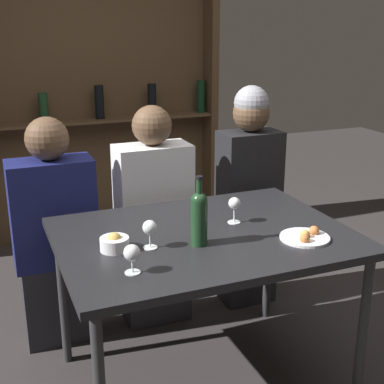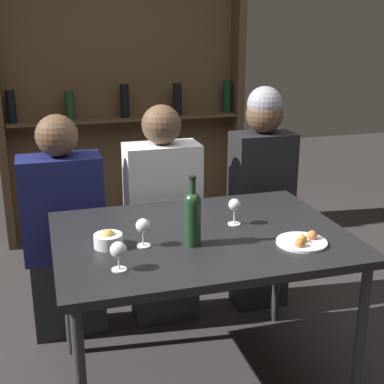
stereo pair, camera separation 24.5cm
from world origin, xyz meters
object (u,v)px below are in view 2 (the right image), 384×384
at_px(food_plate_0, 303,241).
at_px(seated_person_right, 261,200).
at_px(wine_bottle, 193,216).
at_px(seated_person_left, 64,234).
at_px(wine_glass_1, 118,251).
at_px(seated_person_center, 163,222).
at_px(wine_glass_0, 234,206).
at_px(wine_glass_2, 143,227).
at_px(snack_bowl, 108,240).

xyz_separation_m(food_plate_0, seated_person_right, (0.19, 0.88, -0.12)).
distance_m(wine_bottle, seated_person_left, 0.96).
xyz_separation_m(wine_glass_1, seated_person_center, (0.38, 0.91, -0.26)).
height_order(wine_glass_0, seated_person_center, seated_person_center).
distance_m(wine_bottle, food_plate_0, 0.48).
relative_size(wine_glass_1, seated_person_center, 0.09).
relative_size(wine_glass_2, seated_person_left, 0.10).
xyz_separation_m(wine_glass_1, seated_person_right, (0.97, 0.91, -0.19)).
relative_size(snack_bowl, seated_person_left, 0.10).
distance_m(snack_bowl, seated_person_right, 1.20).
relative_size(wine_bottle, wine_glass_1, 2.62).
bearing_deg(seated_person_left, wine_glass_0, -37.90).
height_order(food_plate_0, seated_person_left, seated_person_left).
bearing_deg(seated_person_center, snack_bowl, -119.95).
relative_size(wine_bottle, wine_glass_2, 2.45).
relative_size(seated_person_left, seated_person_center, 0.98).
xyz_separation_m(wine_bottle, seated_person_center, (0.05, 0.75, -0.31)).
bearing_deg(wine_glass_0, wine_glass_2, -163.91).
distance_m(wine_glass_2, snack_bowl, 0.16).
xyz_separation_m(snack_bowl, seated_person_right, (0.98, 0.68, -0.14)).
distance_m(wine_glass_2, seated_person_center, 0.80).
distance_m(wine_glass_1, seated_person_left, 0.96).
height_order(wine_glass_2, seated_person_left, seated_person_left).
height_order(wine_bottle, seated_person_right, seated_person_right).
bearing_deg(food_plate_0, seated_person_center, 114.57).
height_order(wine_glass_2, snack_bowl, wine_glass_2).
bearing_deg(wine_glass_2, seated_person_right, 40.26).
bearing_deg(wine_glass_1, seated_person_left, 100.16).
distance_m(food_plate_0, snack_bowl, 0.82).
height_order(wine_bottle, seated_person_center, seated_person_center).
relative_size(wine_glass_1, seated_person_left, 0.09).
bearing_deg(wine_bottle, snack_bowl, 167.45).
bearing_deg(wine_glass_1, seated_person_center, 67.20).
bearing_deg(wine_glass_2, wine_bottle, -11.83).
relative_size(wine_glass_0, food_plate_0, 0.58).
bearing_deg(food_plate_0, wine_glass_2, 165.78).
height_order(wine_bottle, wine_glass_1, wine_bottle).
relative_size(seated_person_left, seated_person_right, 0.92).
xyz_separation_m(wine_glass_0, food_plate_0, (0.20, -0.30, -0.08)).
distance_m(wine_glass_0, seated_person_center, 0.67).
distance_m(wine_bottle, wine_glass_1, 0.37).
height_order(wine_glass_0, wine_glass_1, wine_glass_0).
relative_size(snack_bowl, seated_person_center, 0.10).
bearing_deg(seated_person_left, seated_person_right, -0.00).
bearing_deg(snack_bowl, wine_glass_0, 9.21).
height_order(wine_glass_1, seated_person_center, seated_person_center).
height_order(wine_glass_1, seated_person_left, seated_person_left).
xyz_separation_m(seated_person_left, seated_person_right, (1.14, -0.00, 0.09)).
distance_m(wine_glass_1, wine_glass_2, 0.24).
height_order(wine_glass_1, food_plate_0, wine_glass_1).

